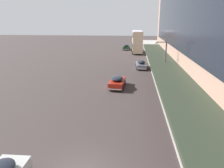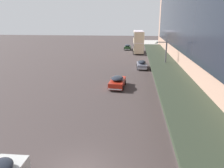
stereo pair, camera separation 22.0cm
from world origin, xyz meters
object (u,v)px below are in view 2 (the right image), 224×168
at_px(transit_bus_kerbside_front, 138,41).
at_px(fire_hydrant, 169,112).
at_px(sedan_second_mid, 128,47).
at_px(pedestrian_at_kerb, 222,164).
at_px(street_lamp, 164,63).
at_px(sedan_lead_mid, 142,64).
at_px(sedan_far_back, 117,82).

height_order(transit_bus_kerbside_front, fire_hydrant, transit_bus_kerbside_front).
bearing_deg(sedan_second_mid, transit_bus_kerbside_front, -64.10).
distance_m(pedestrian_at_kerb, street_lamp, 15.72).
bearing_deg(transit_bus_kerbside_front, pedestrian_at_kerb, -85.07).
height_order(transit_bus_kerbside_front, sedan_lead_mid, transit_bus_kerbside_front).
bearing_deg(transit_bus_kerbside_front, sedan_far_back, -94.98).
xyz_separation_m(sedan_lead_mid, pedestrian_at_kerb, (3.71, -29.81, 0.40)).
relative_size(sedan_far_back, pedestrian_at_kerb, 2.49).
relative_size(sedan_lead_mid, sedan_far_back, 1.00).
bearing_deg(sedan_second_mid, fire_hydrant, -83.04).
relative_size(street_lamp, fire_hydrant, 8.89).
bearing_deg(fire_hydrant, pedestrian_at_kerb, -79.34).
xyz_separation_m(sedan_far_back, street_lamp, (5.71, -1.93, 3.03)).
bearing_deg(sedan_far_back, sedan_second_mid, 90.40).
xyz_separation_m(sedan_far_back, fire_hydrant, (5.65, -8.95, -0.30)).
bearing_deg(sedan_lead_mid, sedan_second_mid, 97.98).
height_order(sedan_lead_mid, fire_hydrant, sedan_lead_mid).
height_order(sedan_lead_mid, sedan_second_mid, sedan_second_mid).
height_order(transit_bus_kerbside_front, street_lamp, street_lamp).
height_order(sedan_far_back, street_lamp, street_lamp).
xyz_separation_m(sedan_lead_mid, street_lamp, (2.19, -14.38, 3.04)).
bearing_deg(fire_hydrant, street_lamp, 89.50).
distance_m(sedan_second_mid, pedestrian_at_kerb, 57.41).
xyz_separation_m(transit_bus_kerbside_front, sedan_lead_mid, (0.64, -20.60, -2.44)).
bearing_deg(sedan_second_mid, sedan_lead_mid, -82.02).
xyz_separation_m(transit_bus_kerbside_front, street_lamp, (2.83, -34.98, 0.60)).
distance_m(pedestrian_at_kerb, fire_hydrant, 8.58).
relative_size(sedan_second_mid, fire_hydrant, 6.96).
bearing_deg(fire_hydrant, sedan_lead_mid, 95.68).
relative_size(pedestrian_at_kerb, fire_hydrant, 2.65).
bearing_deg(sedan_second_mid, pedestrian_at_kerb, -82.48).
distance_m(transit_bus_kerbside_front, sedan_far_back, 33.27).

